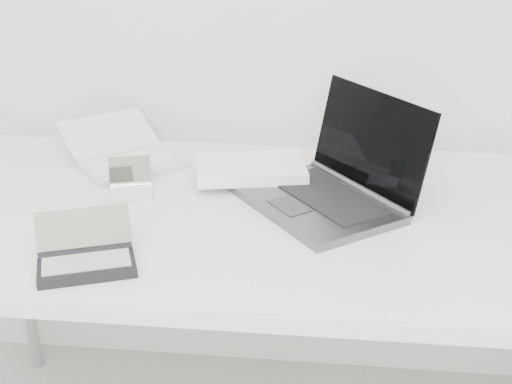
# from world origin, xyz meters

# --- Properties ---
(desk) EXTENTS (1.60, 0.80, 0.73)m
(desk) POSITION_xyz_m (0.00, 1.55, 0.68)
(desk) COLOR white
(desk) RESTS_ON ground
(laptop_large) EXTENTS (0.53, 0.45, 0.23)m
(laptop_large) POSITION_xyz_m (0.06, 1.64, 0.77)
(laptop_large) COLOR #575A5C
(laptop_large) RESTS_ON desk
(netbook_open_white) EXTENTS (0.36, 0.36, 0.08)m
(netbook_open_white) POSITION_xyz_m (-0.38, 1.78, 0.75)
(netbook_open_white) COLOR silver
(netbook_open_white) RESTS_ON desk
(pda_silver) EXTENTS (0.11, 0.11, 0.08)m
(pda_silver) POSITION_xyz_m (-0.32, 1.60, 0.75)
(pda_silver) COLOR silver
(pda_silver) RESTS_ON desk
(palmtop_charcoal) EXTENTS (0.21, 0.19, 0.09)m
(palmtop_charcoal) POSITION_xyz_m (-0.32, 1.28, 0.75)
(palmtop_charcoal) COLOR black
(palmtop_charcoal) RESTS_ON desk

